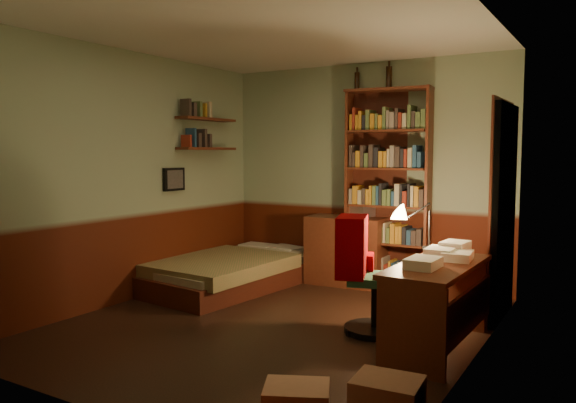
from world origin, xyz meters
The scene contains 23 objects.
floor centered at (0.00, 0.00, -0.01)m, with size 3.50×4.00×0.02m, color black.
ceiling centered at (0.00, 0.00, 2.61)m, with size 3.50×4.00×0.02m, color silver.
wall_back centered at (0.00, 2.01, 1.30)m, with size 3.50×0.02×2.60m, color #94AA89.
wall_left centered at (-1.76, 0.00, 1.30)m, with size 0.02×4.00×2.60m, color #94AA89.
wall_right centered at (1.76, 0.00, 1.30)m, with size 0.02×4.00×2.60m, color #94AA89.
wall_front centered at (0.00, -2.01, 1.30)m, with size 3.50×0.02×2.60m, color #94AA89.
doorway centered at (1.72, 1.30, 1.00)m, with size 0.06×0.90×2.00m, color black.
door_trim centered at (1.69, 1.30, 1.00)m, with size 0.02×0.98×2.08m, color #421910.
bed centered at (-1.19, 0.97, 0.31)m, with size 1.11×2.07×0.61m, color olive.
dresser centered at (-0.10, 1.76, 0.40)m, with size 0.90×0.45×0.80m, color #552515.
mini_stereo centered at (0.01, 1.89, 0.88)m, with size 0.28×0.22×0.15m, color #B2B2B7.
bookshelf centered at (0.36, 1.85, 1.13)m, with size 0.97×0.30×2.27m, color #552515.
bottle_left centered at (-0.08, 1.96, 2.38)m, with size 0.06×0.06×0.22m, color black.
bottle_right centered at (0.32, 1.96, 2.40)m, with size 0.07×0.07×0.26m, color black.
desk centered at (1.44, 0.13, 0.34)m, with size 0.53×1.28×0.68m, color #552515.
paper_stack centered at (1.45, 0.63, 0.74)m, with size 0.20×0.27×0.11m, color silver.
desk_lamp centered at (1.18, 0.76, 0.94)m, with size 0.16×0.16×0.52m, color black.
office_chair centered at (0.87, 0.25, 0.43)m, with size 0.43×0.38×0.86m, color #285336.
red_jacket centered at (0.65, 0.28, 1.12)m, with size 0.24×0.44×0.52m, color #8D0004.
wall_shelf_lower centered at (-1.64, 1.10, 1.60)m, with size 0.20×0.90×0.03m, color #552515.
wall_shelf_upper centered at (-1.64, 1.10, 1.95)m, with size 0.20×0.90×0.03m, color #552515.
framed_picture centered at (-1.72, 0.60, 1.25)m, with size 0.04×0.32×0.26m, color black.
cardboard_box_b centered at (1.56, -1.25, 0.13)m, with size 0.38×0.31×0.27m, color #A47456.
Camera 1 is at (2.66, -4.19, 1.55)m, focal length 35.00 mm.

